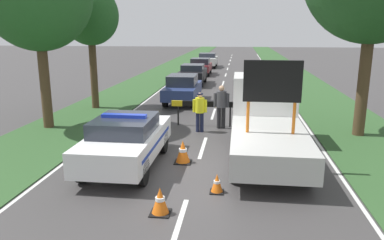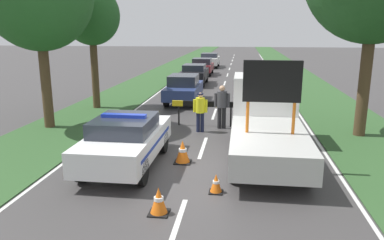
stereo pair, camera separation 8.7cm
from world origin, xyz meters
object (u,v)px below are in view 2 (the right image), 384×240
(traffic_cone_centre_front, at_px, (159,201))
(queued_car_hatch_blue, at_px, (184,88))
(road_barrier, at_px, (205,106))
(police_officer, at_px, (200,109))
(work_truck, at_px, (266,119))
(queued_car_sedan_black, at_px, (194,74))
(traffic_cone_near_truck, at_px, (183,152))
(police_car, at_px, (126,140))
(queued_car_wagon_maroon, at_px, (202,66))
(pedestrian_civilian, at_px, (222,103))
(roadside_tree_near_right, at_px, (91,16))
(traffic_cone_near_police, at_px, (216,183))
(queued_car_van_white, at_px, (210,60))

(traffic_cone_centre_front, distance_m, queued_car_hatch_blue, 13.12)
(road_barrier, distance_m, police_officer, 0.98)
(work_truck, height_order, queued_car_hatch_blue, work_truck)
(queued_car_sedan_black, bearing_deg, police_officer, 98.16)
(traffic_cone_near_truck, bearing_deg, police_car, -163.56)
(traffic_cone_centre_front, xyz_separation_m, queued_car_wagon_maroon, (-1.82, 26.37, 0.47))
(pedestrian_civilian, xyz_separation_m, queued_car_sedan_black, (-2.70, 12.46, -0.24))
(queued_car_hatch_blue, bearing_deg, traffic_cone_near_truck, 98.52)
(traffic_cone_centre_front, height_order, queued_car_hatch_blue, queued_car_hatch_blue)
(work_truck, bearing_deg, roadside_tree_near_right, -36.67)
(police_officer, relative_size, pedestrian_civilian, 0.89)
(road_barrier, relative_size, police_officer, 1.74)
(road_barrier, relative_size, queued_car_hatch_blue, 0.65)
(work_truck, bearing_deg, queued_car_hatch_blue, -64.09)
(queued_car_wagon_maroon, bearing_deg, traffic_cone_near_police, 96.83)
(work_truck, height_order, police_officer, work_truck)
(police_officer, height_order, pedestrian_civilian, pedestrian_civilian)
(work_truck, height_order, queued_car_sedan_black, work_truck)
(pedestrian_civilian, relative_size, queued_car_hatch_blue, 0.42)
(police_car, height_order, queued_car_hatch_blue, police_car)
(traffic_cone_near_police, height_order, queued_car_sedan_black, queued_car_sedan_black)
(traffic_cone_near_truck, relative_size, queued_car_van_white, 0.16)
(police_car, distance_m, traffic_cone_near_police, 3.26)
(road_barrier, bearing_deg, roadside_tree_near_right, 158.66)
(queued_car_sedan_black, distance_m, roadside_tree_near_right, 10.71)
(work_truck, bearing_deg, traffic_cone_centre_front, 61.33)
(police_car, relative_size, queued_car_van_white, 1.01)
(police_car, distance_m, queued_car_wagon_maroon, 23.51)
(queued_car_wagon_maroon, bearing_deg, queued_car_hatch_blue, 91.63)
(road_barrier, xyz_separation_m, queued_car_wagon_maroon, (-2.05, 18.43, -0.11))
(traffic_cone_near_truck, bearing_deg, work_truck, 27.78)
(queued_car_wagon_maroon, relative_size, queued_car_van_white, 0.88)
(traffic_cone_near_police, bearing_deg, queued_car_van_white, 95.21)
(work_truck, bearing_deg, queued_car_van_white, -81.25)
(queued_car_sedan_black, distance_m, queued_car_wagon_maroon, 6.28)
(work_truck, height_order, queued_car_van_white, work_truck)
(road_barrier, relative_size, queued_car_sedan_black, 0.66)
(police_car, relative_size, road_barrier, 1.62)
(queued_car_hatch_blue, distance_m, queued_car_van_white, 20.37)
(traffic_cone_near_truck, xyz_separation_m, roadside_tree_near_right, (-5.75, 7.59, 4.29))
(pedestrian_civilian, height_order, traffic_cone_centre_front, pedestrian_civilian)
(traffic_cone_near_police, bearing_deg, police_officer, 100.28)
(traffic_cone_near_truck, relative_size, queued_car_sedan_black, 0.17)
(queued_car_van_white, bearing_deg, pedestrian_civilian, 96.02)
(police_car, xyz_separation_m, pedestrian_civilian, (2.59, 4.77, 0.25))
(police_car, relative_size, work_truck, 0.73)
(pedestrian_civilian, height_order, traffic_cone_near_truck, pedestrian_civilian)
(police_car, bearing_deg, roadside_tree_near_right, 118.21)
(road_barrier, bearing_deg, police_car, -104.77)
(work_truck, relative_size, traffic_cone_centre_front, 9.89)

